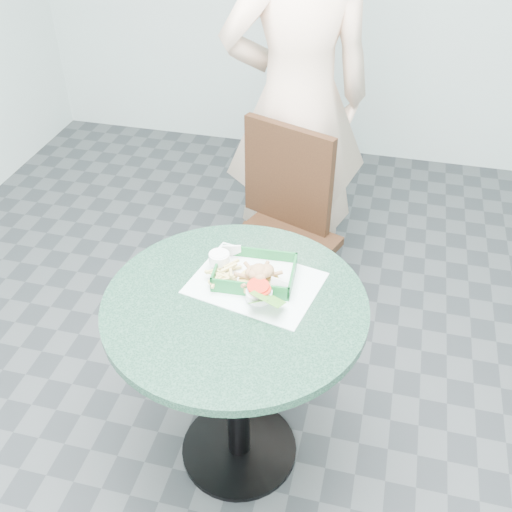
% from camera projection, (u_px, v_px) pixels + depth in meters
% --- Properties ---
extents(floor, '(4.00, 5.00, 0.02)m').
position_uv_depth(floor, '(239.00, 449.00, 2.30)').
color(floor, '#303335').
rests_on(floor, ground).
extents(cafe_table, '(0.82, 0.82, 0.75)m').
position_uv_depth(cafe_table, '(236.00, 344.00, 1.94)').
color(cafe_table, black).
rests_on(cafe_table, floor).
extents(dining_chair, '(0.42, 0.42, 0.93)m').
position_uv_depth(dining_chair, '(282.00, 221.00, 2.58)').
color(dining_chair, '#37200F').
rests_on(dining_chair, floor).
extents(diner_person, '(0.97, 0.81, 2.27)m').
position_uv_depth(diner_person, '(299.00, 55.00, 2.49)').
color(diner_person, beige).
rests_on(diner_person, floor).
extents(placemat, '(0.44, 0.37, 0.00)m').
position_uv_depth(placemat, '(255.00, 288.00, 1.91)').
color(placemat, white).
rests_on(placemat, cafe_table).
extents(food_basket, '(0.25, 0.18, 0.05)m').
position_uv_depth(food_basket, '(255.00, 279.00, 1.91)').
color(food_basket, '#115F27').
rests_on(food_basket, placemat).
extents(crab_sandwich, '(0.13, 0.13, 0.07)m').
position_uv_depth(crab_sandwich, '(258.00, 281.00, 1.86)').
color(crab_sandwich, tan).
rests_on(crab_sandwich, food_basket).
extents(fries_pile, '(0.13, 0.14, 0.04)m').
position_uv_depth(fries_pile, '(220.00, 275.00, 1.90)').
color(fries_pile, '#D5BF6E').
rests_on(fries_pile, food_basket).
extents(sauce_ramekin, '(0.07, 0.07, 0.04)m').
position_uv_depth(sauce_ramekin, '(220.00, 261.00, 1.93)').
color(sauce_ramekin, white).
rests_on(sauce_ramekin, food_basket).
extents(garnish_cup, '(0.12, 0.12, 0.05)m').
position_uv_depth(garnish_cup, '(259.00, 299.00, 1.80)').
color(garnish_cup, silver).
rests_on(garnish_cup, food_basket).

